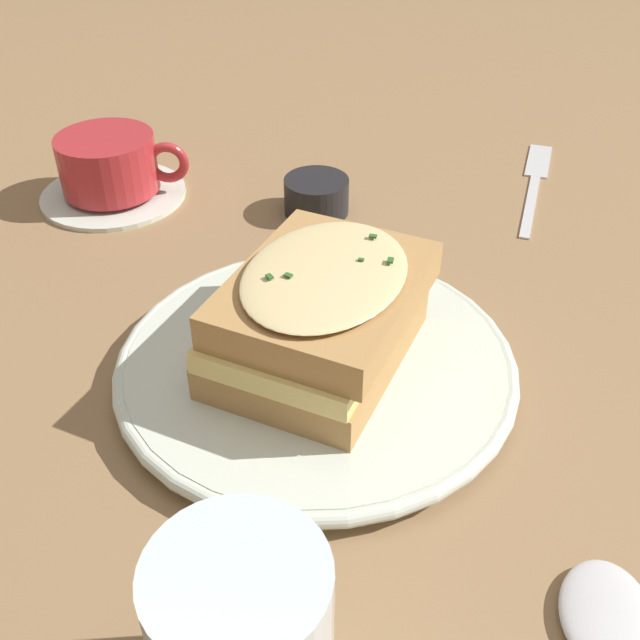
{
  "coord_description": "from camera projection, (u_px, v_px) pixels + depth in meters",
  "views": [
    {
      "loc": [
        -0.0,
        -0.35,
        0.34
      ],
      "look_at": [
        -0.03,
        0.02,
        0.05
      ],
      "focal_mm": 42.0,
      "sensor_mm": 36.0,
      "label": 1
    }
  ],
  "objects": [
    {
      "name": "teacup_with_saucer",
      "position": [
        114.0,
        171.0,
        0.69
      ],
      "size": [
        0.14,
        0.13,
        0.06
      ],
      "rotation": [
        0.0,
        0.0,
        0.08
      ],
      "color": "silver",
      "rests_on": "ground_plane"
    },
    {
      "name": "sandwich",
      "position": [
        324.0,
        315.0,
        0.47
      ],
      "size": [
        0.15,
        0.17,
        0.07
      ],
      "rotation": [
        0.0,
        0.0,
        4.35
      ],
      "color": "#B2844C",
      "rests_on": "dinner_plate"
    },
    {
      "name": "ground_plane",
      "position": [
        359.0,
        403.0,
        0.48
      ],
      "size": [
        2.4,
        2.4,
        0.0
      ],
      "primitive_type": "plane",
      "color": "olive"
    },
    {
      "name": "condiment_pot",
      "position": [
        319.0,
        196.0,
        0.67
      ],
      "size": [
        0.06,
        0.06,
        0.03
      ],
      "primitive_type": "cylinder",
      "color": "black",
      "rests_on": "ground_plane"
    },
    {
      "name": "spoon",
      "position": [
        614.0,
        634.0,
        0.35
      ],
      "size": [
        0.06,
        0.18,
        0.01
      ],
      "rotation": [
        0.0,
        0.0,
        6.12
      ],
      "color": "silver",
      "rests_on": "ground_plane"
    },
    {
      "name": "fork",
      "position": [
        538.0,
        176.0,
        0.73
      ],
      "size": [
        0.06,
        0.19,
        0.0
      ],
      "rotation": [
        0.0,
        0.0,
        6.04
      ],
      "color": "silver",
      "rests_on": "ground_plane"
    },
    {
      "name": "dinner_plate",
      "position": [
        320.0,
        365.0,
        0.5
      ],
      "size": [
        0.27,
        0.27,
        0.02
      ],
      "color": "silver",
      "rests_on": "ground_plane"
    }
  ]
}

